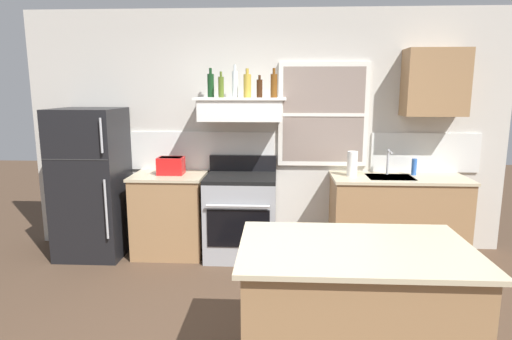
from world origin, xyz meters
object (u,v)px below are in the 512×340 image
Objects in this scene: refrigerator at (91,183)px; bottle_olive_oil_square at (221,87)px; stove_range at (241,215)px; bottle_clear_tall at (235,84)px; bottle_champagne_gold_foil at (247,85)px; bottle_amber_wine at (274,85)px; bottle_dark_green_wine at (211,85)px; bottle_brown_stout at (259,88)px; dish_soap_bottle at (414,167)px; paper_towel_roll at (352,164)px; toaster at (171,165)px; kitchen_island at (353,315)px.

bottle_olive_oil_square is at bearing 2.40° from refrigerator.
bottle_clear_tall reaches higher than stove_range.
bottle_olive_oil_square is 0.28m from bottle_champagne_gold_foil.
stove_range is at bearing -173.62° from bottle_amber_wine.
bottle_dark_green_wine is 1.15× the size of bottle_olive_oil_square.
refrigerator is at bearing -177.54° from bottle_brown_stout.
bottle_brown_stout reaches higher than refrigerator.
bottle_clear_tall is (0.14, 0.11, 0.03)m from bottle_olive_oil_square.
dish_soap_bottle is at bearing 3.02° from bottle_champagne_gold_foil.
bottle_dark_green_wine is at bearing 164.10° from bottle_champagne_gold_foil.
bottle_clear_tall is at bearing 115.48° from stove_range.
paper_towel_roll is (1.12, -0.00, -0.83)m from bottle_champagne_gold_foil.
bottle_clear_tall is at bearing 143.60° from bottle_champagne_gold_foil.
toaster is at bearing -179.05° from bottle_brown_stout.
refrigerator reaches higher than kitchen_island.
bottle_dark_green_wine reaches higher than bottle_amber_wine.
toaster is 1.28m from bottle_brown_stout.
stove_range is 1.33m from paper_towel_roll.
bottle_olive_oil_square reaches higher than stove_range.
bottle_clear_tall is 1.14× the size of bottle_amber_wine.
refrigerator is at bearing -177.84° from bottle_champagne_gold_foil.
stove_range is 4.04× the size of paper_towel_roll.
refrigerator is 7.03× the size of bottle_brown_stout.
bottle_brown_stout is (0.20, 0.06, 1.38)m from stove_range.
bottle_amber_wine reaches higher than paper_towel_roll.
toaster is at bearing -179.90° from bottle_champagne_gold_foil.
bottle_amber_wine is (2.00, 0.06, 1.06)m from refrigerator.
bottle_olive_oil_square is at bearing -177.26° from dish_soap_bottle.
bottle_amber_wine is (0.56, 0.00, 0.01)m from bottle_olive_oil_square.
bottle_clear_tall is at bearing 113.01° from kitchen_island.
paper_towel_roll is at bearing -4.48° from bottle_dark_green_wine.
bottle_clear_tall reaches higher than bottle_champagne_gold_foil.
paper_towel_roll is at bearing -0.01° from bottle_olive_oil_square.
bottle_clear_tall is 0.18m from bottle_champagne_gold_foil.
bottle_brown_stout is (0.53, -0.10, -0.03)m from bottle_dark_green_wine.
bottle_olive_oil_square is 0.41m from bottle_brown_stout.
bottle_dark_green_wine is 0.90× the size of bottle_clear_tall.
paper_towel_roll is at bearing 1.21° from refrigerator.
stove_range is at bearing 0.80° from refrigerator.
bottle_dark_green_wine is 1.03× the size of bottle_champagne_gold_foil.
kitchen_island is at bearing -66.99° from bottle_clear_tall.
toaster is 1.97m from paper_towel_roll.
stove_range is at bearing -10.39° from bottle_olive_oil_square.
refrigerator is 5.49× the size of toaster.
bottle_amber_wine is 2.60m from kitchen_island.
bottle_brown_stout is (0.13, 0.01, -0.03)m from bottle_champagne_gold_foil.
toaster reaches higher than stove_range.
refrigerator is 1.16× the size of kitchen_island.
bottle_clear_tall is at bearing -2.59° from bottle_dark_green_wine.
bottle_brown_stout reaches higher than kitchen_island.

